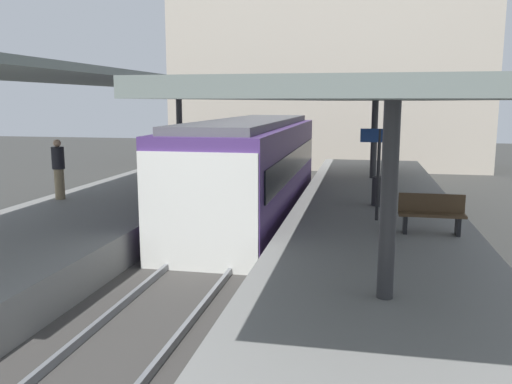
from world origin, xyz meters
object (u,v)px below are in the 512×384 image
at_px(platform_sign, 379,154).
at_px(passenger_near_bench, 204,157).
at_px(platform_bench, 431,212).
at_px(litter_bin, 380,191).
at_px(passenger_mid_platform, 59,168).
at_px(commuter_train, 251,170).

xyz_separation_m(platform_sign, passenger_near_bench, (-6.04, 5.50, -0.77)).
xyz_separation_m(platform_bench, litter_bin, (-1.02, 3.00, -0.06)).
height_order(litter_bin, passenger_mid_platform, passenger_mid_platform).
bearing_deg(passenger_mid_platform, platform_sign, -6.54).
height_order(platform_bench, passenger_near_bench, passenger_near_bench).
bearing_deg(litter_bin, passenger_mid_platform, -174.71).
xyz_separation_m(litter_bin, passenger_near_bench, (-6.16, 3.60, 0.46)).
bearing_deg(commuter_train, platform_sign, -40.16).
bearing_deg(passenger_near_bench, platform_sign, -42.28).
height_order(platform_sign, passenger_near_bench, platform_sign).
bearing_deg(platform_sign, platform_bench, -44.30).
distance_m(platform_sign, litter_bin, 2.26).
xyz_separation_m(commuter_train, platform_sign, (3.79, -3.20, 0.90)).
bearing_deg(platform_sign, passenger_near_bench, 137.72).
xyz_separation_m(litter_bin, passenger_mid_platform, (-9.22, -0.85, 0.52)).
relative_size(platform_sign, passenger_near_bench, 1.34).
distance_m(commuter_train, litter_bin, 4.13).
height_order(platform_sign, passenger_mid_platform, platform_sign).
bearing_deg(platform_bench, commuter_train, 138.84).
distance_m(platform_bench, passenger_near_bench, 9.76).
xyz_separation_m(commuter_train, litter_bin, (3.91, -1.30, -0.33)).
bearing_deg(commuter_train, platform_bench, -41.16).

